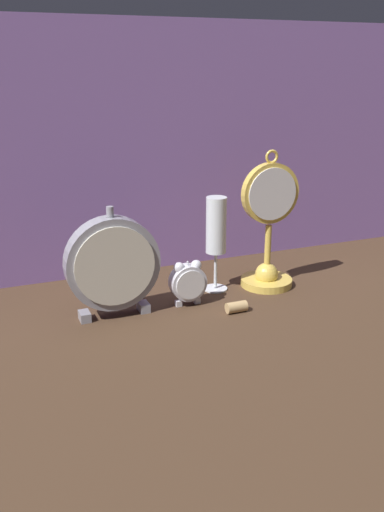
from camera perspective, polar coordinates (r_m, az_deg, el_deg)
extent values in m
plane|color=#422D1E|center=(1.11, 1.56, -6.35)|extent=(4.00, 4.00, 0.00)
cube|color=#8460A8|center=(1.33, -4.08, 10.51)|extent=(1.75, 0.01, 0.57)
cylinder|color=gold|center=(1.29, 7.44, -2.56)|extent=(0.11, 0.11, 0.02)
sphere|color=gold|center=(1.28, 7.47, -1.81)|extent=(0.05, 0.05, 0.05)
cylinder|color=gold|center=(1.26, 7.57, 0.38)|extent=(0.01, 0.01, 0.12)
cylinder|color=gold|center=(1.23, 7.83, 6.24)|extent=(0.13, 0.02, 0.13)
cylinder|color=silver|center=(1.22, 8.06, 6.15)|extent=(0.11, 0.00, 0.11)
torus|color=gold|center=(1.22, 7.99, 9.81)|extent=(0.03, 0.01, 0.03)
cube|color=silver|center=(1.17, -1.36, -4.75)|extent=(0.01, 0.01, 0.01)
cube|color=silver|center=(1.18, 0.49, -4.46)|extent=(0.01, 0.01, 0.01)
cylinder|color=silver|center=(1.16, -0.43, -2.65)|extent=(0.07, 0.03, 0.07)
cylinder|color=silver|center=(1.15, -0.13, -2.92)|extent=(0.06, 0.00, 0.06)
sphere|color=silver|center=(1.14, -1.30, -1.17)|extent=(0.02, 0.02, 0.02)
sphere|color=silver|center=(1.16, 0.42, -0.94)|extent=(0.02, 0.02, 0.02)
cylinder|color=silver|center=(1.15, -0.44, -0.85)|extent=(0.00, 0.00, 0.01)
cube|color=gray|center=(1.13, -10.68, -5.94)|extent=(0.02, 0.03, 0.02)
cube|color=gray|center=(1.15, -4.87, -5.08)|extent=(0.02, 0.03, 0.02)
cylinder|color=gray|center=(1.10, -7.97, -0.73)|extent=(0.18, 0.04, 0.18)
cylinder|color=beige|center=(1.08, -7.68, -1.07)|extent=(0.16, 0.00, 0.16)
cylinder|color=gray|center=(1.07, -8.21, 4.41)|extent=(0.01, 0.01, 0.02)
cylinder|color=silver|center=(1.26, 2.34, -3.20)|extent=(0.05, 0.05, 0.01)
cylinder|color=silver|center=(1.24, 2.37, -1.37)|extent=(0.01, 0.01, 0.08)
cylinder|color=white|center=(1.21, 2.43, 3.10)|extent=(0.04, 0.04, 0.12)
cylinder|color=beige|center=(1.22, 2.42, 2.14)|extent=(0.04, 0.04, 0.08)
cylinder|color=tan|center=(1.14, 4.46, -5.11)|extent=(0.04, 0.02, 0.02)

